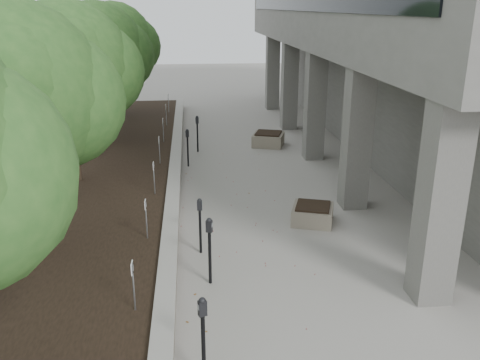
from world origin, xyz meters
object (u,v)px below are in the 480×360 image
crabapple_tree_3 (70,93)px  crabapple_tree_2 (17,133)px  parking_meter_5 (197,134)px  planter_front (313,214)px  parking_meter_3 (200,226)px  planter_back (268,139)px  parking_meter_2 (210,251)px  crabapple_tree_4 (98,72)px  parking_meter_4 (188,148)px  crabapple_tree_5 (115,59)px  parking_meter_1 (203,339)px

crabapple_tree_3 → crabapple_tree_2: bearing=-90.0°
parking_meter_5 → planter_front: size_ratio=1.39×
crabapple_tree_2 → parking_meter_5: (3.80, 9.30, -2.38)m
planter_front → parking_meter_5: bearing=111.9°
parking_meter_3 → planter_back: (3.08, 9.56, -0.41)m
parking_meter_2 → crabapple_tree_4: bearing=129.9°
parking_meter_3 → parking_meter_4: bearing=93.3°
crabapple_tree_5 → parking_meter_4: (3.41, -7.64, -2.42)m
parking_meter_3 → planter_front: 3.45m
parking_meter_2 → parking_meter_4: size_ratio=1.07×
parking_meter_1 → crabapple_tree_3: bearing=92.4°
parking_meter_2 → parking_meter_5: (-0.06, 10.31, -0.01)m
crabapple_tree_5 → crabapple_tree_4: bearing=-90.0°
crabapple_tree_3 → planter_front: size_ratio=5.11×
parking_meter_2 → parking_meter_1: bearing=-73.8°
parking_meter_4 → parking_meter_3: bearing=-82.5°
crabapple_tree_2 → parking_meter_3: size_ratio=3.93×
planter_front → parking_meter_3: bearing=-153.7°
crabapple_tree_3 → planter_back: crabapple_tree_3 is taller
parking_meter_3 → parking_meter_2: bearing=-82.4°
planter_front → crabapple_tree_2: bearing=-164.0°
parking_meter_3 → parking_meter_4: (-0.28, 6.94, 0.01)m
crabapple_tree_2 → crabapple_tree_3: (0.00, 5.00, 0.00)m
crabapple_tree_4 → parking_meter_1: size_ratio=3.68×
crabapple_tree_2 → parking_meter_3: 4.44m
crabapple_tree_4 → crabapple_tree_5: same height
parking_meter_1 → planter_back: parking_meter_1 is taller
crabapple_tree_5 → parking_meter_1: crabapple_tree_5 is taller
parking_meter_4 → planter_back: (3.36, 2.62, -0.42)m
crabapple_tree_4 → planter_front: 10.91m
planter_back → parking_meter_5: bearing=-167.1°
parking_meter_1 → parking_meter_5: (0.16, 13.25, -0.00)m
crabapple_tree_2 → planter_front: 7.60m
parking_meter_5 → crabapple_tree_4: bearing=168.1°
planter_front → crabapple_tree_4: bearing=130.0°
crabapple_tree_2 → crabapple_tree_3: size_ratio=1.00×
parking_meter_1 → planter_back: bearing=57.6°
parking_meter_3 → planter_back: parking_meter_3 is taller
crabapple_tree_3 → planter_front: 7.96m
crabapple_tree_2 → parking_meter_4: size_ratio=3.89×
crabapple_tree_2 → parking_meter_4: crabapple_tree_2 is taller
parking_meter_5 → planter_back: 3.08m
crabapple_tree_4 → parking_meter_3: (3.69, -9.58, -2.43)m
crabapple_tree_3 → parking_meter_2: crabapple_tree_3 is taller
crabapple_tree_5 → parking_meter_3: size_ratio=3.93×
parking_meter_5 → parking_meter_3: bearing=-92.2°
crabapple_tree_3 → parking_meter_4: crabapple_tree_3 is taller
planter_front → planter_back: planter_back is taller
parking_meter_4 → planter_back: size_ratio=1.15×
planter_front → parking_meter_2: bearing=-134.6°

